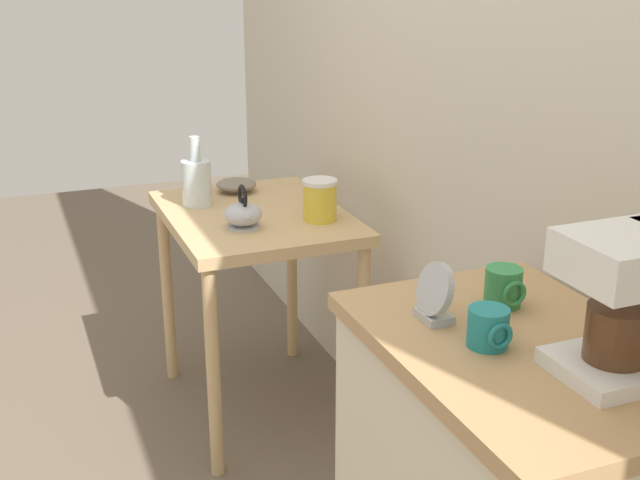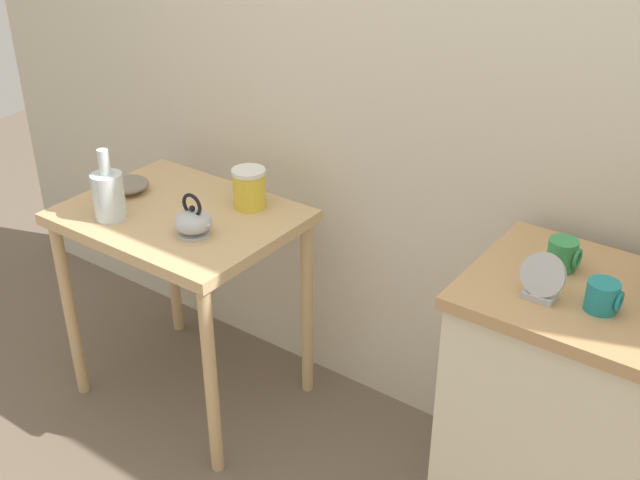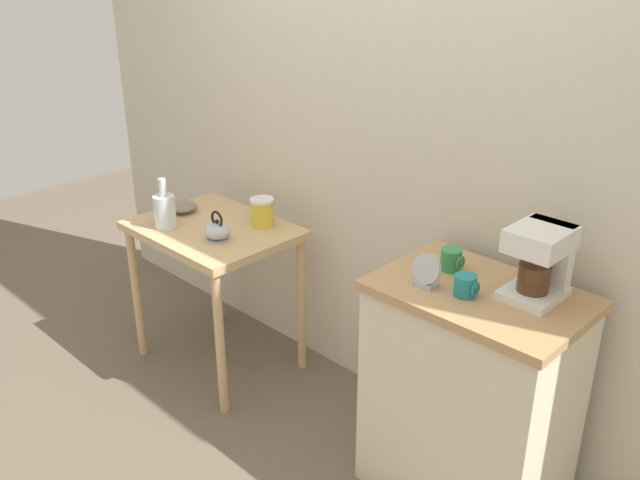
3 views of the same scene
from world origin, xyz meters
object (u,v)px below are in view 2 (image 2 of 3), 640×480
Objects in this scene: teakettle at (194,222)px; mug_dark_teal at (603,296)px; glass_carafe_vase at (109,194)px; mug_tall_green at (563,255)px; table_clock at (542,279)px; canister_enamel at (249,188)px; bowl_stoneware at (128,185)px.

mug_dark_teal is (1.27, 0.11, 0.14)m from teakettle.
glass_carafe_vase is 1.47m from mug_tall_green.
table_clock is at bearing 3.44° from teakettle.
mug_tall_green is at bearing 12.15° from teakettle.
glass_carafe_vase is at bearing -167.44° from mug_tall_green.
table_clock is at bearing -164.63° from mug_dark_teal.
teakettle is 0.62× the size of glass_carafe_vase.
teakettle is at bearing -167.85° from mug_tall_green.
teakettle reaches higher than canister_enamel.
mug_dark_teal is at bearing -41.73° from mug_tall_green.
mug_tall_green is at bearing 5.23° from bowl_stoneware.
mug_tall_green reaches higher than canister_enamel.
table_clock is (1.44, 0.15, 0.11)m from glass_carafe_vase.
mug_tall_green is at bearing 12.56° from glass_carafe_vase.
mug_tall_green is 0.20m from mug_dark_teal.
glass_carafe_vase reaches higher than bowl_stoneware.
bowl_stoneware is 1.56m from table_clock.
bowl_stoneware is 1.77× the size of mug_tall_green.
mug_dark_teal reaches higher than bowl_stoneware.
teakettle is at bearing -175.20° from mug_dark_teal.
mug_dark_teal is (0.15, -0.13, -0.00)m from mug_tall_green.
table_clock is at bearing 5.78° from glass_carafe_vase.
mug_tall_green reaches higher than mug_dark_teal.
bowl_stoneware is at bearing -179.77° from mug_dark_teal.
teakettle is (0.42, -0.10, 0.02)m from bowl_stoneware.
canister_enamel is (0.01, 0.26, 0.02)m from teakettle.
glass_carafe_vase is (-0.31, -0.08, 0.04)m from teakettle.
canister_enamel is at bearing 172.81° from mug_dark_teal.
table_clock is at bearing -86.56° from mug_tall_green.
canister_enamel is 1.11m from mug_tall_green.
table_clock is at bearing -10.01° from canister_enamel.
bowl_stoneware is 0.44m from teakettle.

